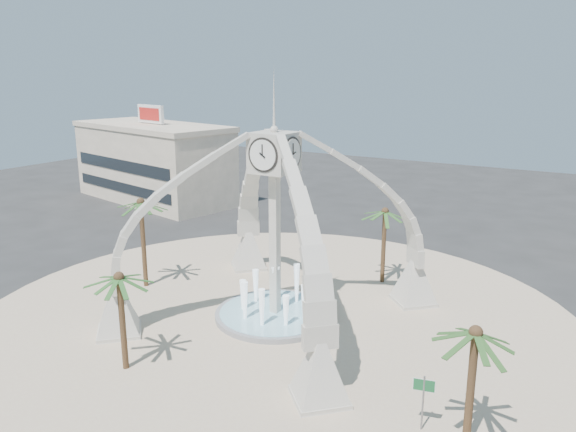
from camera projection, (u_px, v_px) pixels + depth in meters
The scene contains 10 objects.
ground at pixel (275, 317), 37.39m from camera, with size 140.00×140.00×0.00m, color #282828.
plaza at pixel (275, 317), 37.38m from camera, with size 40.00×40.00×0.06m, color #C7B294.
clock_tower at pixel (275, 224), 35.76m from camera, with size 17.94×17.94×16.30m.
fountain at pixel (275, 313), 37.32m from camera, with size 8.00×8.00×3.62m.
building_nw at pixel (154, 162), 70.40m from camera, with size 23.75×13.73×11.90m.
palm_east at pixel (476, 334), 23.32m from camera, with size 4.34×4.34×6.11m.
palm_west at pixel (141, 204), 41.17m from camera, with size 4.95×4.95×7.32m.
palm_north at pixel (385, 212), 42.21m from camera, with size 4.22×4.22×6.37m.
palm_south at pixel (119, 279), 29.62m from camera, with size 4.40×4.40×6.06m.
street_sign at pixel (424, 392), 25.15m from camera, with size 0.99×0.26×2.75m.
Camera 1 is at (18.52, -29.11, 15.93)m, focal length 35.00 mm.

